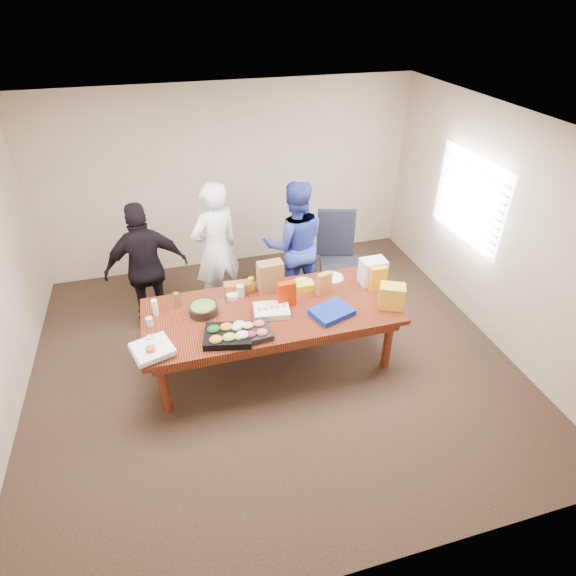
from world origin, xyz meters
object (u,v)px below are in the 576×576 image
object	(u,v)px
sheet_cake	(272,311)
person_center	(216,250)
person_right	(295,245)
salad_bowl	(203,309)
office_chair	(340,262)
conference_table	(272,336)

from	to	relation	value
sheet_cake	person_center	bearing A→B (deg)	115.48
person_right	salad_bowl	distance (m)	1.68
person_center	person_right	world-z (taller)	person_center
salad_bowl	person_center	bearing A→B (deg)	74.09
office_chair	person_right	size ratio (longest dim) A/B	0.69
person_center	person_right	xyz separation A→B (m)	(1.03, -0.08, -0.03)
conference_table	person_right	xyz separation A→B (m)	(0.61, 1.15, 0.50)
office_chair	salad_bowl	bearing A→B (deg)	-139.56
person_right	conference_table	bearing A→B (deg)	69.12
office_chair	sheet_cake	xyz separation A→B (m)	(-1.22, -1.05, 0.18)
person_center	sheet_cake	distance (m)	1.36
person_right	sheet_cake	xyz separation A→B (m)	(-0.62, -1.22, -0.09)
conference_table	sheet_cake	bearing A→B (deg)	-98.88
office_chair	person_center	xyz separation A→B (m)	(-1.62, 0.24, 0.30)
sheet_cake	salad_bowl	distance (m)	0.74
conference_table	salad_bowl	distance (m)	0.85
conference_table	office_chair	world-z (taller)	office_chair
person_right	sheet_cake	size ratio (longest dim) A/B	4.57
conference_table	person_right	bearing A→B (deg)	62.02
person_right	sheet_cake	distance (m)	1.37
salad_bowl	office_chair	bearing A→B (deg)	23.77
conference_table	person_right	size ratio (longest dim) A/B	1.60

